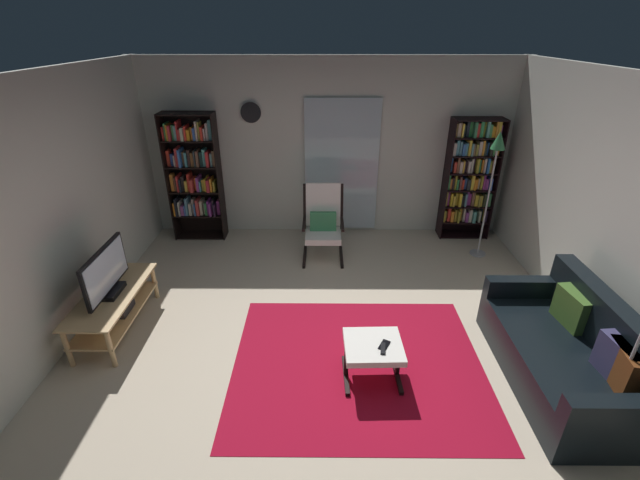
# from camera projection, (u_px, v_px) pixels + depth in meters

# --- Properties ---
(ground_plane) EXTENTS (7.02, 7.02, 0.00)m
(ground_plane) POSITION_uv_depth(u_px,v_px,m) (329.00, 350.00, 4.29)
(ground_plane) COLOR beige
(wall_back) EXTENTS (5.60, 0.06, 2.60)m
(wall_back) POSITION_uv_depth(u_px,v_px,m) (328.00, 150.00, 6.29)
(wall_back) COLOR silver
(wall_back) RESTS_ON ground
(wall_left) EXTENTS (0.06, 6.00, 2.60)m
(wall_left) POSITION_uv_depth(u_px,v_px,m) (24.00, 235.00, 3.72)
(wall_left) COLOR silver
(wall_left) RESTS_ON ground
(wall_right) EXTENTS (0.06, 6.00, 2.60)m
(wall_right) POSITION_uv_depth(u_px,v_px,m) (640.00, 237.00, 3.69)
(wall_right) COLOR silver
(wall_right) RESTS_ON ground
(glass_door_panel) EXTENTS (1.10, 0.01, 2.00)m
(glass_door_panel) POSITION_uv_depth(u_px,v_px,m) (342.00, 167.00, 6.35)
(glass_door_panel) COLOR silver
(area_rug) EXTENTS (2.40, 2.01, 0.01)m
(area_rug) POSITION_uv_depth(u_px,v_px,m) (358.00, 364.00, 4.12)
(area_rug) COLOR maroon
(area_rug) RESTS_ON ground
(tv_stand) EXTENTS (0.51, 1.27, 0.45)m
(tv_stand) POSITION_uv_depth(u_px,v_px,m) (114.00, 305.00, 4.48)
(tv_stand) COLOR tan
(tv_stand) RESTS_ON ground
(television) EXTENTS (0.20, 0.85, 0.51)m
(television) POSITION_uv_depth(u_px,v_px,m) (106.00, 274.00, 4.31)
(television) COLOR black
(television) RESTS_ON tv_stand
(bookshelf_near_tv) EXTENTS (0.76, 0.30, 1.89)m
(bookshelf_near_tv) POSITION_uv_depth(u_px,v_px,m) (194.00, 174.00, 6.20)
(bookshelf_near_tv) COLOR black
(bookshelf_near_tv) RESTS_ON ground
(bookshelf_near_sofa) EXTENTS (0.73, 0.30, 1.80)m
(bookshelf_near_sofa) POSITION_uv_depth(u_px,v_px,m) (470.00, 175.00, 6.24)
(bookshelf_near_sofa) COLOR black
(bookshelf_near_sofa) RESTS_ON ground
(leather_sofa) EXTENTS (0.85, 1.74, 0.86)m
(leather_sofa) POSITION_uv_depth(u_px,v_px,m) (569.00, 354.00, 3.79)
(leather_sofa) COLOR black
(leather_sofa) RESTS_ON ground
(lounge_armchair) EXTENTS (0.56, 0.65, 1.02)m
(lounge_armchair) POSITION_uv_depth(u_px,v_px,m) (323.00, 220.00, 5.87)
(lounge_armchair) COLOR black
(lounge_armchair) RESTS_ON ground
(ottoman) EXTENTS (0.53, 0.50, 0.39)m
(ottoman) POSITION_uv_depth(u_px,v_px,m) (373.00, 350.00, 3.83)
(ottoman) COLOR white
(ottoman) RESTS_ON ground
(tv_remote) EXTENTS (0.06, 0.15, 0.02)m
(tv_remote) POSITION_uv_depth(u_px,v_px,m) (383.00, 349.00, 3.73)
(tv_remote) COLOR black
(tv_remote) RESTS_ON ottoman
(cell_phone) EXTENTS (0.13, 0.16, 0.01)m
(cell_phone) POSITION_uv_depth(u_px,v_px,m) (384.00, 345.00, 3.77)
(cell_phone) COLOR black
(cell_phone) RESTS_ON ottoman
(floor_lamp_by_shelf) EXTENTS (0.22, 0.22, 1.76)m
(floor_lamp_by_shelf) POSITION_uv_depth(u_px,v_px,m) (496.00, 159.00, 5.48)
(floor_lamp_by_shelf) COLOR #A5A5AD
(floor_lamp_by_shelf) RESTS_ON ground
(wall_clock) EXTENTS (0.29, 0.03, 0.29)m
(wall_clock) POSITION_uv_depth(u_px,v_px,m) (251.00, 112.00, 5.99)
(wall_clock) COLOR silver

